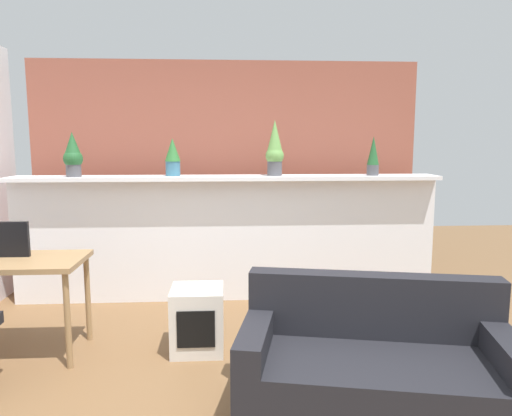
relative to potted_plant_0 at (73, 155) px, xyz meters
The scene contains 12 objects.
ground_plane 2.85m from the potted_plant_0, 52.31° to the right, with size 12.00×12.00×0.00m, color brown.
divider_wall 1.72m from the potted_plant_0, ahead, with size 4.26×0.16×1.24m, color white.
plant_shelf 1.50m from the potted_plant_0, ahead, with size 4.26×0.37×0.04m, color white.
brick_wall_behind 1.65m from the potted_plant_0, 24.52° to the left, with size 4.26×0.10×2.50m, color #9E5442.
potted_plant_0 is the anchor object (origin of this frame).
potted_plant_1 0.95m from the potted_plant_0, ahead, with size 0.16×0.16×0.37m.
potted_plant_2 1.97m from the potted_plant_0, ahead, with size 0.18×0.18×0.55m.
potted_plant_3 2.96m from the potted_plant_0, ahead, with size 0.12×0.12×0.39m.
desk 1.43m from the potted_plant_0, 97.75° to the right, with size 1.10×0.60×0.75m.
tv_monitor 1.26m from the potted_plant_0, 102.08° to the right, with size 0.41×0.04×0.27m, color black.
side_cube_shelf 2.11m from the potted_plant_0, 42.99° to the right, with size 0.40×0.41×0.50m.
couch 3.40m from the potted_plant_0, 42.38° to the right, with size 1.68×1.06×0.80m.
Camera 1 is at (0.00, -2.81, 1.63)m, focal length 33.43 mm.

